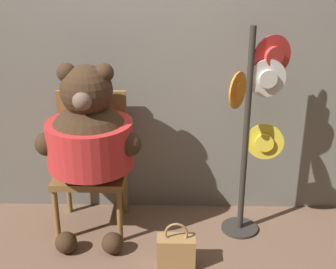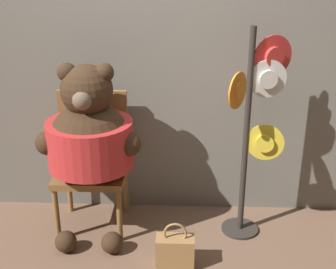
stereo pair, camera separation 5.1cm
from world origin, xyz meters
name	(u,v)px [view 2 (the right image)]	position (x,y,z in m)	size (l,w,h in m)	color
ground_plane	(143,242)	(0.00, 0.00, 0.00)	(14.00, 14.00, 0.00)	brown
wall_back	(146,70)	(0.00, 0.57, 1.15)	(8.00, 0.10, 2.30)	slate
chair	(92,156)	(-0.40, 0.30, 0.55)	(0.52, 0.45, 1.03)	olive
teddy_bear	(90,138)	(-0.37, 0.14, 0.77)	(0.74, 0.66, 1.31)	#3D2819
hat_display_rack	(256,122)	(0.79, 0.18, 0.89)	(0.45, 0.40, 1.55)	#332D28
handbag_on_ground	(175,251)	(0.24, -0.27, 0.12)	(0.26, 0.13, 0.34)	#A87A47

